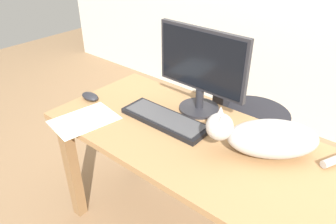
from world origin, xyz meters
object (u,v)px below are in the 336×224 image
(monitor, at_px, (201,68))
(computer_mouse, at_px, (90,96))
(office_chair, at_px, (242,128))
(keyboard, at_px, (165,119))
(cat, at_px, (267,137))

(monitor, xyz_separation_m, computer_mouse, (-0.51, -0.28, -0.21))
(office_chair, xyz_separation_m, computer_mouse, (-0.57, -0.70, 0.32))
(monitor, height_order, keyboard, monitor)
(keyboard, bearing_deg, office_chair, 78.94)
(monitor, distance_m, cat, 0.45)
(keyboard, distance_m, cat, 0.48)
(cat, xyz_separation_m, computer_mouse, (-0.92, -0.16, -0.06))
(keyboard, height_order, computer_mouse, computer_mouse)
(cat, relative_size, computer_mouse, 4.63)
(office_chair, bearing_deg, keyboard, -101.06)
(monitor, bearing_deg, computer_mouse, -150.68)
(keyboard, relative_size, cat, 0.86)
(monitor, bearing_deg, keyboard, -106.23)
(monitor, xyz_separation_m, cat, (0.41, -0.12, -0.15))
(monitor, bearing_deg, office_chair, 81.48)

